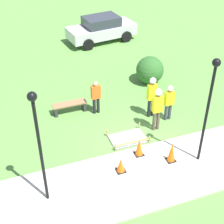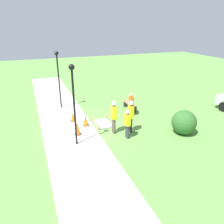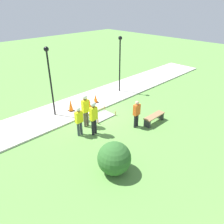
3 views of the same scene
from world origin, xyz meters
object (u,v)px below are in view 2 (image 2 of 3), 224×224
object	(u,v)px
lamppost_far	(58,72)
traffic_cone_sidewalk_edge	(77,128)
traffic_cone_far_patch	(86,120)
bystander_in_orange_shirt	(131,103)
worker_assistant	(127,122)
lamppost_near	(73,95)
worker_trainee	(114,114)
traffic_cone_near_patch	(73,117)
worker_supervisor	(131,113)
park_bench	(130,105)

from	to	relation	value
lamppost_far	traffic_cone_sidewalk_edge	bearing A→B (deg)	2.37
traffic_cone_far_patch	bystander_in_orange_shirt	distance (m)	3.42
worker_assistant	lamppost_near	size ratio (longest dim) A/B	0.41
worker_assistant	lamppost_near	world-z (taller)	lamppost_near
worker_assistant	lamppost_near	distance (m)	3.32
traffic_cone_far_patch	lamppost_near	size ratio (longest dim) A/B	0.17
worker_assistant	lamppost_near	xyz separation A→B (m)	(-0.18, -2.79, 1.79)
lamppost_near	lamppost_far	size ratio (longest dim) A/B	1.01
traffic_cone_far_patch	lamppost_far	world-z (taller)	lamppost_far
bystander_in_orange_shirt	worker_trainee	bearing A→B (deg)	-46.10
traffic_cone_near_patch	worker_assistant	size ratio (longest dim) A/B	0.34
traffic_cone_far_patch	worker_supervisor	distance (m)	2.85
bystander_in_orange_shirt	worker_supervisor	bearing A→B (deg)	-26.40
traffic_cone_far_patch	worker_supervisor	xyz separation A→B (m)	(1.57, 2.26, 0.72)
worker_trainee	lamppost_far	bearing A→B (deg)	-156.20
lamppost_near	bystander_in_orange_shirt	bearing A→B (deg)	120.75
traffic_cone_near_patch	lamppost_near	distance (m)	3.83
worker_supervisor	lamppost_far	world-z (taller)	lamppost_far
traffic_cone_far_patch	traffic_cone_sidewalk_edge	xyz separation A→B (m)	(0.97, -0.72, 0.04)
park_bench	worker_trainee	distance (m)	4.03
traffic_cone_sidewalk_edge	worker_trainee	size ratio (longest dim) A/B	0.41
traffic_cone_sidewalk_edge	traffic_cone_far_patch	bearing A→B (deg)	143.62
park_bench	bystander_in_orange_shirt	xyz separation A→B (m)	(1.11, -0.45, 0.57)
traffic_cone_far_patch	bystander_in_orange_shirt	world-z (taller)	bystander_in_orange_shirt
traffic_cone_sidewalk_edge	park_bench	distance (m)	5.25
traffic_cone_near_patch	worker_trainee	bearing A→B (deg)	39.21
traffic_cone_far_patch	lamppost_far	bearing A→B (deg)	-166.11
traffic_cone_sidewalk_edge	worker_trainee	world-z (taller)	worker_trainee
worker_assistant	worker_trainee	distance (m)	0.96
traffic_cone_near_patch	traffic_cone_far_patch	world-z (taller)	traffic_cone_far_patch
worker_assistant	bystander_in_orange_shirt	world-z (taller)	worker_assistant
worker_trainee	lamppost_near	size ratio (longest dim) A/B	0.48
traffic_cone_sidewalk_edge	lamppost_near	bearing A→B (deg)	-15.68
lamppost_near	lamppost_far	distance (m)	5.66
traffic_cone_sidewalk_edge	bystander_in_orange_shirt	bearing A→B (deg)	111.24
lamppost_near	worker_trainee	bearing A→B (deg)	105.21
traffic_cone_far_patch	worker_supervisor	world-z (taller)	worker_supervisor
traffic_cone_far_patch	park_bench	world-z (taller)	traffic_cone_far_patch
worker_assistant	lamppost_near	bearing A→B (deg)	-93.72
worker_trainee	traffic_cone_far_patch	bearing A→B (deg)	-135.88
traffic_cone_sidewalk_edge	lamppost_near	world-z (taller)	lamppost_near
park_bench	bystander_in_orange_shirt	bearing A→B (deg)	-21.88
worker_trainee	lamppost_far	distance (m)	5.72
worker_trainee	worker_assistant	bearing A→B (deg)	30.56
traffic_cone_far_patch	worker_assistant	size ratio (longest dim) A/B	0.43
worker_trainee	lamppost_near	world-z (taller)	lamppost_near
traffic_cone_near_patch	worker_assistant	world-z (taller)	worker_assistant
traffic_cone_sidewalk_edge	worker_supervisor	size ratio (longest dim) A/B	0.42
park_bench	worker_supervisor	bearing A→B (deg)	-24.91
traffic_cone_far_patch	worker_trainee	distance (m)	2.03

